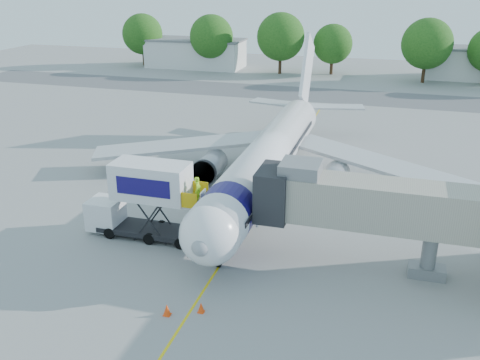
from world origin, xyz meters
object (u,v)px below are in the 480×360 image
(aircraft, at_px, (270,155))
(ground_tug, at_px, (162,341))
(jet_bridge, at_px, (357,203))
(catering_hiloader, at_px, (143,200))

(aircraft, bearing_deg, ground_tug, -89.96)
(jet_bridge, distance_m, ground_tug, 14.16)
(aircraft, height_order, jet_bridge, aircraft)
(aircraft, relative_size, jet_bridge, 2.71)
(aircraft, bearing_deg, catering_hiloader, -119.39)
(catering_hiloader, relative_size, ground_tug, 2.23)
(jet_bridge, xyz_separation_m, ground_tug, (-7.98, -11.14, -3.56))
(aircraft, xyz_separation_m, ground_tug, (0.01, -22.26, -2.16))
(ground_tug, bearing_deg, catering_hiloader, 117.15)
(catering_hiloader, bearing_deg, jet_bridge, 0.01)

